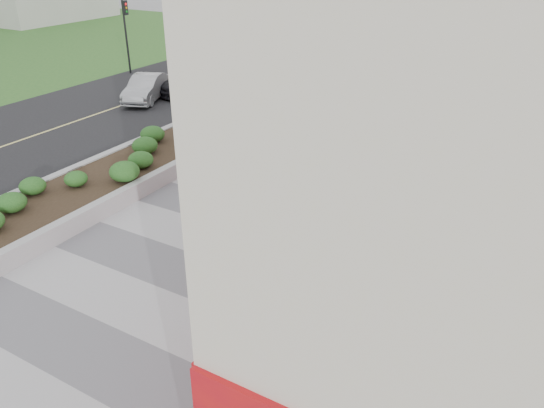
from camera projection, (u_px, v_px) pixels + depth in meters
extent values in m
plane|color=gray|center=(142.00, 316.00, 11.63)|extent=(160.00, 160.00, 0.00)
cube|color=#A8A8AD|center=(221.00, 253.00, 13.94)|extent=(8.00, 36.00, 0.01)
cube|color=red|center=(441.00, 155.00, 16.09)|extent=(0.12, 24.00, 3.00)
cube|color=#9E9EA0|center=(279.00, 98.00, 26.19)|extent=(3.00, 0.30, 0.55)
cube|color=#9E9EA0|center=(132.00, 149.00, 19.97)|extent=(0.30, 18.00, 0.55)
cube|color=#9E9EA0|center=(189.00, 162.00, 18.76)|extent=(0.30, 18.00, 0.55)
cube|color=#2D2116|center=(160.00, 156.00, 19.38)|extent=(2.40, 17.40, 0.50)
cube|color=black|center=(42.00, 133.00, 22.40)|extent=(10.00, 40.00, 0.00)
cylinder|color=black|center=(265.00, 51.00, 27.44)|extent=(0.12, 0.12, 4.20)
cube|color=black|center=(268.00, 18.00, 26.61)|extent=(0.18, 0.28, 0.80)
cylinder|color=black|center=(126.00, 37.00, 31.17)|extent=(0.12, 0.12, 4.20)
cube|color=black|center=(125.00, 8.00, 30.34)|extent=(0.18, 0.28, 0.80)
cylinder|color=#595654|center=(236.00, 258.00, 13.72)|extent=(0.44, 0.44, 0.01)
cube|color=black|center=(292.00, 162.00, 19.36)|extent=(0.48, 0.74, 0.02)
imported|color=#222327|center=(292.00, 146.00, 19.08)|extent=(0.45, 0.30, 1.23)
sphere|color=#1731CB|center=(293.00, 131.00, 18.82)|extent=(0.23, 0.23, 0.23)
imported|color=#B2B5BB|center=(146.00, 88.00, 26.53)|extent=(2.71, 4.03, 1.26)
imported|color=black|center=(197.00, 80.00, 27.82)|extent=(3.07, 4.82, 1.30)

